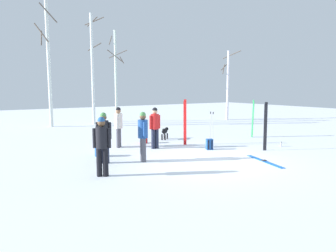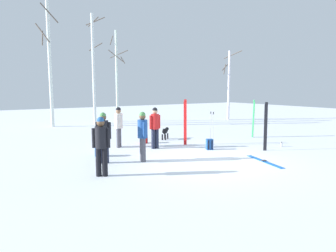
% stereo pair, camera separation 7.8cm
% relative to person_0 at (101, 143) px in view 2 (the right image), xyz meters
% --- Properties ---
extents(ground_plane, '(60.00, 60.00, 0.00)m').
position_rel_person_0_xyz_m(ground_plane, '(3.79, -0.10, -0.98)').
color(ground_plane, white).
extents(person_0, '(0.46, 0.34, 1.72)m').
position_rel_person_0_xyz_m(person_0, '(0.00, 0.00, 0.00)').
color(person_0, black).
rests_on(person_0, ground_plane).
extents(person_1, '(0.35, 0.43, 1.72)m').
position_rel_person_0_xyz_m(person_1, '(2.12, 3.71, 0.00)').
color(person_1, '#4C4C56').
rests_on(person_1, ground_plane).
extents(person_2, '(0.52, 0.34, 1.72)m').
position_rel_person_0_xyz_m(person_2, '(3.29, 2.66, 0.00)').
color(person_2, '#1E2338').
rests_on(person_2, ground_plane).
extents(person_3, '(0.34, 0.51, 1.72)m').
position_rel_person_0_xyz_m(person_3, '(1.82, 0.95, 0.00)').
color(person_3, '#4C4C56').
rests_on(person_3, ground_plane).
extents(person_4, '(0.45, 0.34, 1.72)m').
position_rel_person_0_xyz_m(person_4, '(0.60, 1.42, 0.00)').
color(person_4, '#1E2338').
rests_on(person_4, ground_plane).
extents(dog, '(0.71, 0.62, 0.57)m').
position_rel_person_0_xyz_m(dog, '(4.84, 4.35, -0.59)').
color(dog, black).
rests_on(dog, ground_plane).
extents(ski_pair_planted_0, '(0.11, 0.12, 2.02)m').
position_rel_person_0_xyz_m(ski_pair_planted_0, '(4.84, 2.68, 0.02)').
color(ski_pair_planted_0, red).
rests_on(ski_pair_planted_0, ground_plane).
extents(ski_pair_planted_1, '(0.13, 0.10, 1.96)m').
position_rel_person_0_xyz_m(ski_pair_planted_1, '(6.82, -0.08, -0.01)').
color(ski_pair_planted_1, black).
rests_on(ski_pair_planted_1, ground_plane).
extents(ski_pair_planted_2, '(0.08, 0.20, 1.91)m').
position_rel_person_0_xyz_m(ski_pair_planted_2, '(8.93, 2.46, -0.03)').
color(ski_pair_planted_2, green).
rests_on(ski_pair_planted_2, ground_plane).
extents(ski_pair_lying_0, '(0.65, 1.92, 0.05)m').
position_rel_person_0_xyz_m(ski_pair_lying_0, '(5.32, -1.35, -0.97)').
color(ski_pair_lying_0, blue).
rests_on(ski_pair_lying_0, ground_plane).
extents(ski_poles_0, '(0.07, 0.27, 1.48)m').
position_rel_person_0_xyz_m(ski_poles_0, '(5.76, 1.94, -0.19)').
color(ski_poles_0, '#B2B2BC').
rests_on(ski_poles_0, ground_plane).
extents(backpack_0, '(0.33, 0.30, 0.44)m').
position_rel_person_0_xyz_m(backpack_0, '(3.48, 3.97, -0.77)').
color(backpack_0, red).
rests_on(backpack_0, ground_plane).
extents(backpack_1, '(0.29, 0.31, 0.44)m').
position_rel_person_0_xyz_m(backpack_1, '(0.81, 2.49, -0.77)').
color(backpack_1, '#1E4C99').
rests_on(backpack_1, ground_plane).
extents(backpack_2, '(0.31, 0.34, 0.44)m').
position_rel_person_0_xyz_m(backpack_2, '(5.06, 1.26, -0.77)').
color(backpack_2, '#1E4C99').
rests_on(backpack_2, ground_plane).
extents(water_bottle_0, '(0.07, 0.07, 0.21)m').
position_rel_person_0_xyz_m(water_bottle_0, '(8.07, 0.07, -0.88)').
color(water_bottle_0, silver).
rests_on(water_bottle_0, ground_plane).
extents(birch_tree_0, '(1.29, 1.23, 7.87)m').
position_rel_person_0_xyz_m(birch_tree_0, '(1.21, 12.39, 3.09)').
color(birch_tree_0, silver).
rests_on(birch_tree_0, ground_plane).
extents(birch_tree_1, '(1.13, 1.07, 7.45)m').
position_rel_person_0_xyz_m(birch_tree_1, '(4.05, 12.34, 2.89)').
color(birch_tree_1, silver).
rests_on(birch_tree_1, ground_plane).
extents(birch_tree_2, '(1.73, 1.74, 6.62)m').
position_rel_person_0_xyz_m(birch_tree_2, '(5.96, 12.89, 2.47)').
color(birch_tree_2, silver).
rests_on(birch_tree_2, ground_plane).
extents(birch_tree_3, '(1.55, 1.36, 5.40)m').
position_rel_person_0_xyz_m(birch_tree_3, '(13.92, 9.55, 1.82)').
color(birch_tree_3, silver).
rests_on(birch_tree_3, ground_plane).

